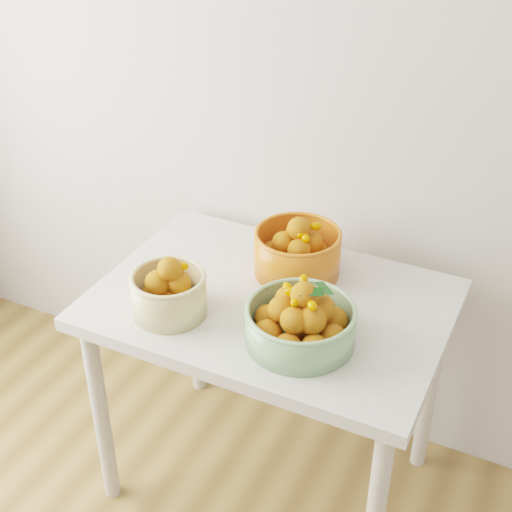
% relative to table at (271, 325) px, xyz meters
% --- Properties ---
extents(table, '(1.00, 0.70, 0.75)m').
position_rel_table_xyz_m(table, '(0.00, 0.00, 0.00)').
color(table, silver).
rests_on(table, ground).
extents(bowl_cream, '(0.27, 0.27, 0.18)m').
position_rel_table_xyz_m(bowl_cream, '(-0.23, -0.18, 0.16)').
color(bowl_cream, '#D9C486').
rests_on(bowl_cream, table).
extents(bowl_green, '(0.37, 0.37, 0.19)m').
position_rel_table_xyz_m(bowl_green, '(0.15, -0.14, 0.16)').
color(bowl_green, '#82AE7A').
rests_on(bowl_green, table).
extents(bowl_orange, '(0.27, 0.27, 0.19)m').
position_rel_table_xyz_m(bowl_orange, '(0.01, 0.16, 0.17)').
color(bowl_orange, orange).
rests_on(bowl_orange, table).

